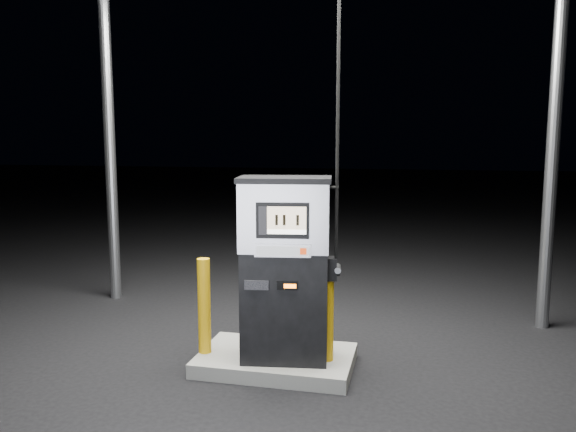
# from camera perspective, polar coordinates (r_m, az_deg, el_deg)

# --- Properties ---
(ground) EXTENTS (80.00, 80.00, 0.00)m
(ground) POSITION_cam_1_polar(r_m,az_deg,el_deg) (6.11, -1.22, -15.09)
(ground) COLOR black
(ground) RESTS_ON ground
(pump_island) EXTENTS (1.60, 1.00, 0.15)m
(pump_island) POSITION_cam_1_polar(r_m,az_deg,el_deg) (6.08, -1.22, -14.44)
(pump_island) COLOR slate
(pump_island) RESTS_ON ground
(fuel_dispenser) EXTENTS (1.06, 0.68, 3.86)m
(fuel_dispenser) POSITION_cam_1_polar(r_m,az_deg,el_deg) (5.65, -0.27, -5.21)
(fuel_dispenser) COLOR black
(fuel_dispenser) RESTS_ON pump_island
(bollard_left) EXTENTS (0.16, 0.16, 1.00)m
(bollard_left) POSITION_cam_1_polar(r_m,az_deg,el_deg) (5.99, -8.51, -9.02)
(bollard_left) COLOR #D1990B
(bollard_left) RESTS_ON pump_island
(bollard_right) EXTENTS (0.14, 0.14, 0.92)m
(bollard_right) POSITION_cam_1_polar(r_m,az_deg,el_deg) (5.75, 4.05, -10.12)
(bollard_right) COLOR #D1990B
(bollard_right) RESTS_ON pump_island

